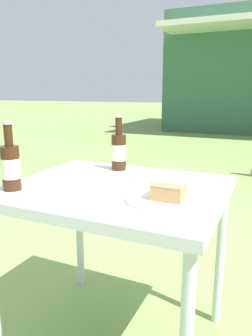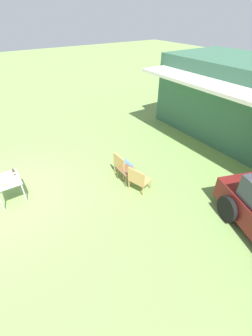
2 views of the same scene
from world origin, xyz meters
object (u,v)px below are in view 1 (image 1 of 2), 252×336
cake_on_plate (165,194)px  cola_bottle_near (119,150)px  patio_table (116,204)px  cola_bottle_far (11,166)px

cake_on_plate → cola_bottle_near: cola_bottle_near is taller
cola_bottle_near → cake_on_plate: bearing=-45.6°
cake_on_plate → cola_bottle_near: 0.49m
patio_table → cola_bottle_far: size_ratio=3.25×
patio_table → cola_bottle_near: 0.32m
patio_table → cola_bottle_near: size_ratio=3.25×
cake_on_plate → cola_bottle_far: bearing=-168.6°
patio_table → cola_bottle_near: cola_bottle_near is taller
cake_on_plate → cola_bottle_near: bearing=134.4°
patio_table → cake_on_plate: size_ratio=3.47×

